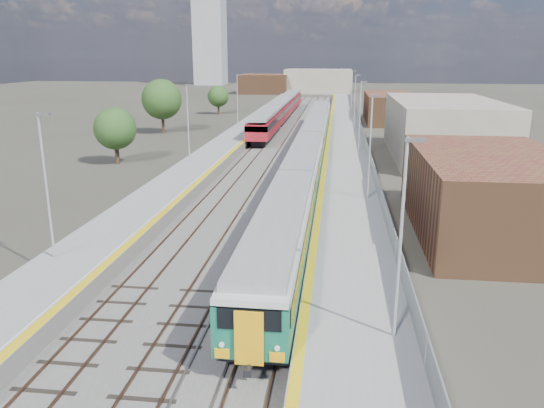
# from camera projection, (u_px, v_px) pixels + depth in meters

# --- Properties ---
(ground) EXTENTS (320.00, 320.00, 0.00)m
(ground) POSITION_uv_depth(u_px,v_px,m) (303.00, 147.00, 66.83)
(ground) COLOR #47443A
(ground) RESTS_ON ground
(ballast_bed) EXTENTS (10.50, 155.00, 0.06)m
(ballast_bed) POSITION_uv_depth(u_px,v_px,m) (287.00, 143.00, 69.48)
(ballast_bed) COLOR #565451
(ballast_bed) RESTS_ON ground
(tracks) EXTENTS (8.96, 160.00, 0.17)m
(tracks) POSITION_uv_depth(u_px,v_px,m) (293.00, 141.00, 70.99)
(tracks) COLOR #4C3323
(tracks) RESTS_ON ground
(platform_right) EXTENTS (4.70, 155.00, 8.52)m
(platform_right) POSITION_uv_depth(u_px,v_px,m) (345.00, 140.00, 68.44)
(platform_right) COLOR slate
(platform_right) RESTS_ON ground
(platform_left) EXTENTS (4.30, 155.00, 8.52)m
(platform_left) POSITION_uv_depth(u_px,v_px,m) (236.00, 139.00, 70.14)
(platform_left) COLOR slate
(platform_left) RESTS_ON ground
(buildings) EXTENTS (72.00, 185.50, 40.00)m
(buildings) POSITION_uv_depth(u_px,v_px,m) (261.00, 57.00, 150.69)
(buildings) COLOR brown
(buildings) RESTS_ON ground
(green_train) EXTENTS (2.75, 76.68, 3.03)m
(green_train) POSITION_uv_depth(u_px,v_px,m) (310.00, 146.00, 54.52)
(green_train) COLOR black
(green_train) RESTS_ON ground
(red_train) EXTENTS (2.86, 58.00, 3.61)m
(red_train) POSITION_uv_depth(u_px,v_px,m) (281.00, 109.00, 91.58)
(red_train) COLOR black
(red_train) RESTS_ON ground
(tree_a) EXTENTS (4.41, 4.41, 5.97)m
(tree_a) POSITION_uv_depth(u_px,v_px,m) (115.00, 129.00, 55.43)
(tree_a) COLOR #382619
(tree_a) RESTS_ON ground
(tree_b) EXTENTS (5.81, 5.81, 7.87)m
(tree_b) POSITION_uv_depth(u_px,v_px,m) (162.00, 99.00, 77.09)
(tree_b) COLOR #382619
(tree_b) RESTS_ON ground
(tree_c) EXTENTS (4.08, 4.08, 5.53)m
(tree_c) POSITION_uv_depth(u_px,v_px,m) (218.00, 96.00, 102.55)
(tree_c) COLOR #382619
(tree_c) RESTS_ON ground
(tree_d) EXTENTS (3.89, 3.89, 5.27)m
(tree_d) POSITION_uv_depth(u_px,v_px,m) (458.00, 108.00, 80.86)
(tree_d) COLOR #382619
(tree_d) RESTS_ON ground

